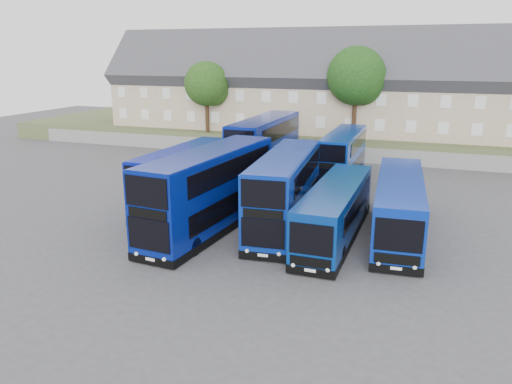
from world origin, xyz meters
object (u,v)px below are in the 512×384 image
(dd_front_left, at_px, (183,179))
(coach_east_a, at_px, (335,213))
(tree_mid, at_px, (358,78))
(tree_west, at_px, (208,86))
(dd_front_mid, at_px, (210,192))

(dd_front_left, height_order, coach_east_a, dd_front_left)
(dd_front_left, distance_m, coach_east_a, 11.47)
(coach_east_a, distance_m, tree_mid, 24.35)
(coach_east_a, bearing_deg, tree_mid, 96.76)
(tree_west, bearing_deg, tree_mid, 1.79)
(dd_front_left, bearing_deg, tree_mid, 69.57)
(dd_front_left, bearing_deg, dd_front_mid, -42.57)
(dd_front_left, relative_size, coach_east_a, 0.90)
(dd_front_mid, bearing_deg, tree_mid, 83.89)
(dd_front_left, distance_m, dd_front_mid, 5.26)
(dd_front_mid, xyz_separation_m, tree_west, (-11.09, 23.96, 4.65))
(tree_mid, bearing_deg, tree_west, -178.21)
(tree_west, bearing_deg, dd_front_left, -70.04)
(coach_east_a, bearing_deg, dd_front_mid, -170.77)
(dd_front_left, xyz_separation_m, coach_east_a, (11.17, -2.56, -0.46))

